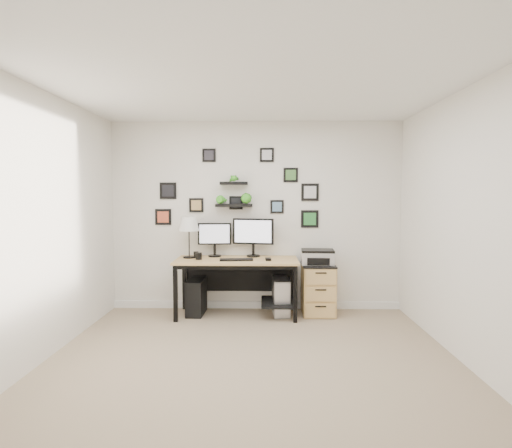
{
  "coord_description": "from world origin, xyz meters",
  "views": [
    {
      "loc": [
        0.11,
        -3.92,
        1.6
      ],
      "look_at": [
        0.0,
        1.83,
        1.2
      ],
      "focal_mm": 30.0,
      "sensor_mm": 36.0,
      "label": 1
    }
  ],
  "objects_px": {
    "table_lamp": "(189,225)",
    "printer": "(318,257)",
    "mug": "(199,256)",
    "pc_tower_grey": "(281,296)",
    "file_cabinet": "(318,289)",
    "monitor_right": "(253,234)",
    "desk": "(240,268)",
    "pc_tower_black": "(196,297)",
    "monitor_left": "(215,237)"
  },
  "relations": [
    {
      "from": "mug",
      "to": "pc_tower_grey",
      "type": "height_order",
      "value": "mug"
    },
    {
      "from": "monitor_left",
      "to": "pc_tower_grey",
      "type": "distance_m",
      "value": 1.2
    },
    {
      "from": "pc_tower_grey",
      "to": "printer",
      "type": "relative_size",
      "value": 1.11
    },
    {
      "from": "monitor_right",
      "to": "pc_tower_grey",
      "type": "height_order",
      "value": "monitor_right"
    },
    {
      "from": "pc_tower_black",
      "to": "mug",
      "type": "bearing_deg",
      "value": -60.45
    },
    {
      "from": "monitor_left",
      "to": "monitor_right",
      "type": "bearing_deg",
      "value": 0.5
    },
    {
      "from": "printer",
      "to": "monitor_right",
      "type": "bearing_deg",
      "value": 171.46
    },
    {
      "from": "pc_tower_grey",
      "to": "mug",
      "type": "bearing_deg",
      "value": -173.74
    },
    {
      "from": "table_lamp",
      "to": "printer",
      "type": "relative_size",
      "value": 1.24
    },
    {
      "from": "file_cabinet",
      "to": "printer",
      "type": "distance_m",
      "value": 0.43
    },
    {
      "from": "mug",
      "to": "pc_tower_black",
      "type": "height_order",
      "value": "mug"
    },
    {
      "from": "mug",
      "to": "printer",
      "type": "distance_m",
      "value": 1.57
    },
    {
      "from": "desk",
      "to": "printer",
      "type": "relative_size",
      "value": 3.61
    },
    {
      "from": "table_lamp",
      "to": "mug",
      "type": "distance_m",
      "value": 0.46
    },
    {
      "from": "printer",
      "to": "pc_tower_grey",
      "type": "bearing_deg",
      "value": -176.16
    },
    {
      "from": "monitor_left",
      "to": "table_lamp",
      "type": "xyz_separation_m",
      "value": [
        -0.33,
        -0.11,
        0.17
      ]
    },
    {
      "from": "table_lamp",
      "to": "pc_tower_grey",
      "type": "distance_m",
      "value": 1.56
    },
    {
      "from": "monitor_right",
      "to": "file_cabinet",
      "type": "bearing_deg",
      "value": -9.06
    },
    {
      "from": "monitor_left",
      "to": "table_lamp",
      "type": "height_order",
      "value": "table_lamp"
    },
    {
      "from": "monitor_right",
      "to": "desk",
      "type": "bearing_deg",
      "value": -131.58
    },
    {
      "from": "mug",
      "to": "pc_tower_grey",
      "type": "distance_m",
      "value": 1.22
    },
    {
      "from": "pc_tower_grey",
      "to": "file_cabinet",
      "type": "relative_size",
      "value": 0.74
    },
    {
      "from": "table_lamp",
      "to": "printer",
      "type": "height_order",
      "value": "table_lamp"
    },
    {
      "from": "monitor_left",
      "to": "pc_tower_grey",
      "type": "xyz_separation_m",
      "value": [
        0.9,
        -0.16,
        -0.78
      ]
    },
    {
      "from": "monitor_left",
      "to": "pc_tower_black",
      "type": "xyz_separation_m",
      "value": [
        -0.23,
        -0.17,
        -0.79
      ]
    },
    {
      "from": "desk",
      "to": "mug",
      "type": "xyz_separation_m",
      "value": [
        -0.53,
        -0.08,
        0.17
      ]
    },
    {
      "from": "table_lamp",
      "to": "pc_tower_black",
      "type": "bearing_deg",
      "value": -29.48
    },
    {
      "from": "printer",
      "to": "table_lamp",
      "type": "bearing_deg",
      "value": 179.58
    },
    {
      "from": "desk",
      "to": "mug",
      "type": "relative_size",
      "value": 17.71
    },
    {
      "from": "mug",
      "to": "monitor_right",
      "type": "bearing_deg",
      "value": 21.76
    },
    {
      "from": "table_lamp",
      "to": "pc_tower_black",
      "type": "relative_size",
      "value": 1.18
    },
    {
      "from": "desk",
      "to": "pc_tower_grey",
      "type": "height_order",
      "value": "desk"
    },
    {
      "from": "pc_tower_grey",
      "to": "printer",
      "type": "bearing_deg",
      "value": 3.84
    },
    {
      "from": "monitor_right",
      "to": "printer",
      "type": "bearing_deg",
      "value": -8.54
    },
    {
      "from": "pc_tower_black",
      "to": "pc_tower_grey",
      "type": "relative_size",
      "value": 0.95
    },
    {
      "from": "table_lamp",
      "to": "file_cabinet",
      "type": "xyz_separation_m",
      "value": [
        1.73,
        -0.02,
        -0.86
      ]
    },
    {
      "from": "mug",
      "to": "pc_tower_black",
      "type": "xyz_separation_m",
      "value": [
        -0.06,
        0.11,
        -0.56
      ]
    },
    {
      "from": "monitor_left",
      "to": "pc_tower_black",
      "type": "bearing_deg",
      "value": -143.73
    },
    {
      "from": "printer",
      "to": "desk",
      "type": "bearing_deg",
      "value": -176.25
    },
    {
      "from": "monitor_left",
      "to": "monitor_right",
      "type": "distance_m",
      "value": 0.53
    },
    {
      "from": "printer",
      "to": "mug",
      "type": "bearing_deg",
      "value": -174.49
    },
    {
      "from": "printer",
      "to": "file_cabinet",
      "type": "bearing_deg",
      "value": -40.03
    },
    {
      "from": "monitor_right",
      "to": "mug",
      "type": "relative_size",
      "value": 6.18
    },
    {
      "from": "desk",
      "to": "table_lamp",
      "type": "xyz_separation_m",
      "value": [
        -0.68,
        0.08,
        0.57
      ]
    },
    {
      "from": "mug",
      "to": "desk",
      "type": "bearing_deg",
      "value": 8.94
    },
    {
      "from": "mug",
      "to": "printer",
      "type": "height_order",
      "value": "printer"
    },
    {
      "from": "file_cabinet",
      "to": "printer",
      "type": "xyz_separation_m",
      "value": [
        -0.01,
        0.01,
        0.43
      ]
    },
    {
      "from": "desk",
      "to": "table_lamp",
      "type": "distance_m",
      "value": 0.89
    },
    {
      "from": "monitor_right",
      "to": "printer",
      "type": "relative_size",
      "value": 1.26
    },
    {
      "from": "pc_tower_grey",
      "to": "pc_tower_black",
      "type": "bearing_deg",
      "value": -179.44
    }
  ]
}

